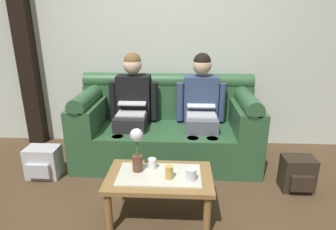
% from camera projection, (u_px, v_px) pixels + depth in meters
% --- Properties ---
extents(ground_plane, '(14.00, 14.00, 0.00)m').
position_uv_depth(ground_plane, '(159.00, 223.00, 2.29)').
color(ground_plane, '#4C3823').
extents(back_wall_patterned, '(6.00, 0.12, 2.90)m').
position_uv_depth(back_wall_patterned, '(169.00, 29.00, 3.44)').
color(back_wall_patterned, silver).
rests_on(back_wall_patterned, ground_plane).
extents(timber_pillar, '(0.20, 0.20, 2.90)m').
position_uv_depth(timber_pillar, '(23.00, 29.00, 3.41)').
color(timber_pillar, black).
rests_on(timber_pillar, ground_plane).
extents(couch, '(2.01, 0.88, 0.96)m').
position_uv_depth(couch, '(167.00, 128.00, 3.28)').
color(couch, '#2D5633').
rests_on(couch, ground_plane).
extents(person_left, '(0.56, 0.67, 1.22)m').
position_uv_depth(person_left, '(133.00, 104.00, 3.20)').
color(person_left, '#232326').
rests_on(person_left, ground_plane).
extents(person_right, '(0.56, 0.67, 1.22)m').
position_uv_depth(person_right, '(201.00, 105.00, 3.16)').
color(person_right, '#595B66').
rests_on(person_right, ground_plane).
extents(coffee_table, '(0.84, 0.51, 0.39)m').
position_uv_depth(coffee_table, '(159.00, 181.00, 2.28)').
color(coffee_table, olive).
rests_on(coffee_table, ground_plane).
extents(flower_vase, '(0.10, 0.10, 0.37)m').
position_uv_depth(flower_vase, '(137.00, 148.00, 2.24)').
color(flower_vase, brown).
rests_on(flower_vase, coffee_table).
extents(cup_near_left, '(0.06, 0.06, 0.10)m').
position_uv_depth(cup_near_left, '(169.00, 172.00, 2.18)').
color(cup_near_left, gold).
rests_on(cup_near_left, coffee_table).
extents(cup_near_right, '(0.08, 0.08, 0.09)m').
position_uv_depth(cup_near_right, '(191.00, 174.00, 2.16)').
color(cup_near_right, silver).
rests_on(cup_near_right, coffee_table).
extents(cup_far_center, '(0.07, 0.07, 0.09)m').
position_uv_depth(cup_far_center, '(152.00, 164.00, 2.33)').
color(cup_far_center, white).
rests_on(cup_far_center, coffee_table).
extents(backpack_right, '(0.29, 0.25, 0.33)m').
position_uv_depth(backpack_right, '(297.00, 174.00, 2.70)').
color(backpack_right, '#2D2319').
rests_on(backpack_right, ground_plane).
extents(backpack_left, '(0.33, 0.26, 0.32)m').
position_uv_depth(backpack_left, '(43.00, 162.00, 2.93)').
color(backpack_left, '#B7B7BC').
rests_on(backpack_left, ground_plane).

